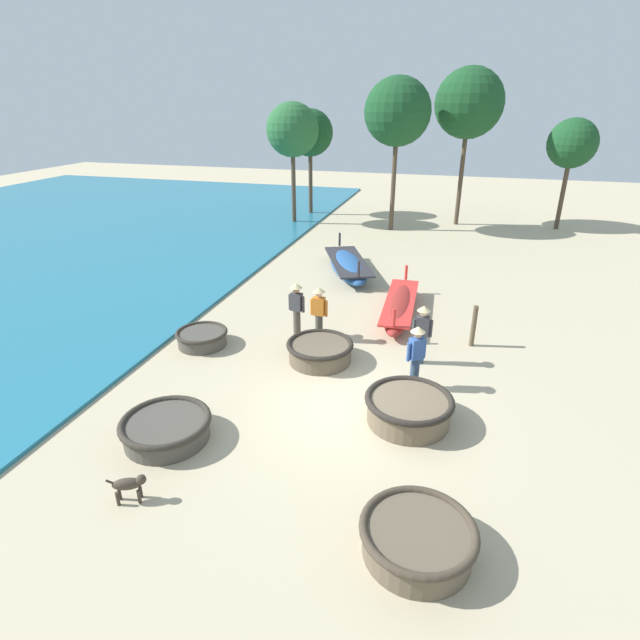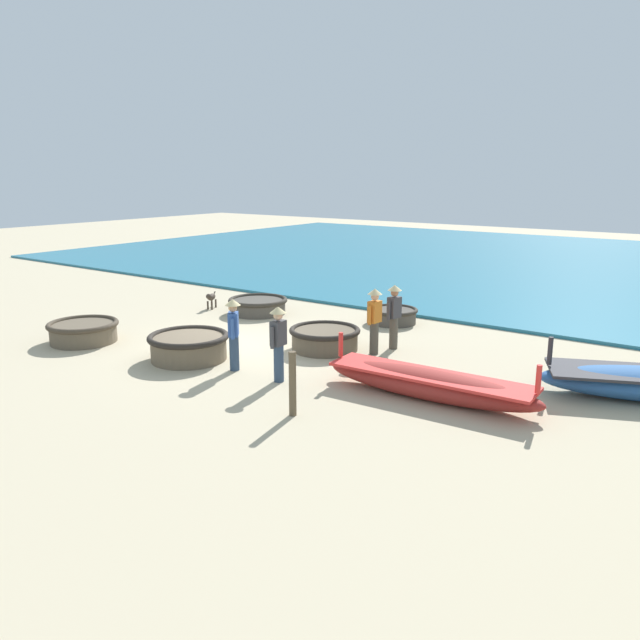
{
  "view_description": "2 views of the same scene",
  "coord_description": "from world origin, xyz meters",
  "px_view_note": "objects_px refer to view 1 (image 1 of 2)",
  "views": [
    {
      "loc": [
        2.04,
        -9.59,
        6.58
      ],
      "look_at": [
        -1.29,
        2.09,
        1.18
      ],
      "focal_mm": 28.0,
      "sensor_mm": 36.0,
      "label": 1
    },
    {
      "loc": [
        11.3,
        10.95,
        4.44
      ],
      "look_at": [
        -1.34,
        1.8,
        0.74
      ],
      "focal_mm": 35.0,
      "sensor_mm": 36.0,
      "label": 2
    }
  ],
  "objects_px": {
    "mooring_post_shoreline": "(474,326)",
    "tree_center": "(310,133)",
    "fisherman_hauling": "(319,310)",
    "long_boat_white_hull": "(400,306)",
    "long_boat_ochre_hull": "(348,266)",
    "tree_left_mid": "(572,144)",
    "coracle_front_left": "(166,428)",
    "dog": "(130,485)",
    "fisherman_with_hat": "(416,353)",
    "coracle_beside_post": "(202,337)",
    "coracle_front_right": "(320,351)",
    "coracle_tilted": "(418,538)",
    "tree_right_mid": "(292,130)",
    "fisherman_by_coracle": "(297,306)",
    "fisherman_crouching": "(422,331)",
    "coracle_far_right": "(409,408)",
    "tree_rightmost": "(469,104)",
    "tree_tall_back": "(398,112)"
  },
  "relations": [
    {
      "from": "mooring_post_shoreline",
      "to": "tree_center",
      "type": "distance_m",
      "value": 19.3
    },
    {
      "from": "fisherman_hauling",
      "to": "long_boat_white_hull",
      "type": "bearing_deg",
      "value": 51.03
    },
    {
      "from": "long_boat_ochre_hull",
      "to": "tree_left_mid",
      "type": "bearing_deg",
      "value": 48.96
    },
    {
      "from": "coracle_front_left",
      "to": "dog",
      "type": "height_order",
      "value": "dog"
    },
    {
      "from": "mooring_post_shoreline",
      "to": "fisherman_with_hat",
      "type": "bearing_deg",
      "value": -116.13
    },
    {
      "from": "coracle_beside_post",
      "to": "tree_center",
      "type": "xyz_separation_m",
      "value": [
        -2.23,
        18.24,
        4.48
      ]
    },
    {
      "from": "long_boat_white_hull",
      "to": "tree_center",
      "type": "distance_m",
      "value": 16.85
    },
    {
      "from": "coracle_front_right",
      "to": "tree_center",
      "type": "distance_m",
      "value": 19.63
    },
    {
      "from": "coracle_tilted",
      "to": "dog",
      "type": "bearing_deg",
      "value": -176.93
    },
    {
      "from": "coracle_beside_post",
      "to": "tree_right_mid",
      "type": "xyz_separation_m",
      "value": [
        -2.43,
        15.6,
        4.79
      ]
    },
    {
      "from": "fisherman_by_coracle",
      "to": "fisherman_crouching",
      "type": "xyz_separation_m",
      "value": [
        3.75,
        -0.73,
        0.0
      ]
    },
    {
      "from": "long_boat_ochre_hull",
      "to": "fisherman_hauling",
      "type": "xyz_separation_m",
      "value": [
        0.57,
        -6.28,
        0.62
      ]
    },
    {
      "from": "coracle_front_left",
      "to": "mooring_post_shoreline",
      "type": "bearing_deg",
      "value": 45.67
    },
    {
      "from": "coracle_beside_post",
      "to": "tree_right_mid",
      "type": "relative_size",
      "value": 0.23
    },
    {
      "from": "coracle_far_right",
      "to": "fisherman_with_hat",
      "type": "height_order",
      "value": "fisherman_with_hat"
    },
    {
      "from": "coracle_far_right",
      "to": "coracle_tilted",
      "type": "bearing_deg",
      "value": -81.08
    },
    {
      "from": "dog",
      "to": "fisherman_by_coracle",
      "type": "bearing_deg",
      "value": 84.71
    },
    {
      "from": "dog",
      "to": "tree_rightmost",
      "type": "relative_size",
      "value": 0.08
    },
    {
      "from": "tree_right_mid",
      "to": "tree_center",
      "type": "xyz_separation_m",
      "value": [
        0.19,
        2.64,
        -0.3
      ]
    },
    {
      "from": "long_boat_ochre_hull",
      "to": "mooring_post_shoreline",
      "type": "height_order",
      "value": "mooring_post_shoreline"
    },
    {
      "from": "fisherman_by_coracle",
      "to": "mooring_post_shoreline",
      "type": "bearing_deg",
      "value": 8.09
    },
    {
      "from": "fisherman_crouching",
      "to": "tree_left_mid",
      "type": "distance_m",
      "value": 18.86
    },
    {
      "from": "coracle_tilted",
      "to": "tree_center",
      "type": "xyz_separation_m",
      "value": [
        -8.99,
        23.89,
        4.43
      ]
    },
    {
      "from": "long_boat_white_hull",
      "to": "fisherman_with_hat",
      "type": "relative_size",
      "value": 2.76
    },
    {
      "from": "tree_center",
      "to": "tree_rightmost",
      "type": "distance_m",
      "value": 8.97
    },
    {
      "from": "coracle_far_right",
      "to": "tree_right_mid",
      "type": "xyz_separation_m",
      "value": [
        -8.64,
        17.75,
        4.69
      ]
    },
    {
      "from": "coracle_front_right",
      "to": "long_boat_ochre_hull",
      "type": "relative_size",
      "value": 0.39
    },
    {
      "from": "coracle_beside_post",
      "to": "long_boat_white_hull",
      "type": "xyz_separation_m",
      "value": [
        5.23,
        3.79,
        0.06
      ]
    },
    {
      "from": "coracle_tilted",
      "to": "long_boat_ochre_hull",
      "type": "xyz_separation_m",
      "value": [
        -4.15,
        13.18,
        0.03
      ]
    },
    {
      "from": "fisherman_crouching",
      "to": "tree_tall_back",
      "type": "height_order",
      "value": "tree_tall_back"
    },
    {
      "from": "fisherman_with_hat",
      "to": "dog",
      "type": "distance_m",
      "value": 6.88
    },
    {
      "from": "tree_right_mid",
      "to": "long_boat_ochre_hull",
      "type": "bearing_deg",
      "value": -58.03
    },
    {
      "from": "tree_right_mid",
      "to": "tree_left_mid",
      "type": "bearing_deg",
      "value": 10.53
    },
    {
      "from": "mooring_post_shoreline",
      "to": "tree_right_mid",
      "type": "xyz_separation_m",
      "value": [
        -9.97,
        13.48,
        4.42
      ]
    },
    {
      "from": "tree_left_mid",
      "to": "coracle_front_right",
      "type": "bearing_deg",
      "value": -114.71
    },
    {
      "from": "tree_center",
      "to": "fisherman_by_coracle",
      "type": "bearing_deg",
      "value": -74.48
    },
    {
      "from": "long_boat_ochre_hull",
      "to": "fisherman_by_coracle",
      "type": "xyz_separation_m",
      "value": [
        -0.16,
        -6.13,
        0.62
      ]
    },
    {
      "from": "tree_right_mid",
      "to": "tree_tall_back",
      "type": "distance_m",
      "value": 5.69
    },
    {
      "from": "coracle_beside_post",
      "to": "coracle_front_right",
      "type": "distance_m",
      "value": 3.56
    },
    {
      "from": "coracle_front_right",
      "to": "tree_left_mid",
      "type": "bearing_deg",
      "value": 65.29
    },
    {
      "from": "coracle_front_right",
      "to": "fisherman_hauling",
      "type": "xyz_separation_m",
      "value": [
        -0.38,
        1.24,
        0.64
      ]
    },
    {
      "from": "coracle_front_right",
      "to": "tree_center",
      "type": "xyz_separation_m",
      "value": [
        -5.79,
        18.23,
        4.42
      ]
    },
    {
      "from": "tree_tall_back",
      "to": "fisherman_crouching",
      "type": "bearing_deg",
      "value": -78.58
    },
    {
      "from": "coracle_far_right",
      "to": "fisherman_crouching",
      "type": "height_order",
      "value": "fisherman_crouching"
    },
    {
      "from": "long_boat_white_hull",
      "to": "tree_tall_back",
      "type": "distance_m",
      "value": 13.23
    },
    {
      "from": "coracle_beside_post",
      "to": "dog",
      "type": "relative_size",
      "value": 2.34
    },
    {
      "from": "fisherman_with_hat",
      "to": "tree_tall_back",
      "type": "relative_size",
      "value": 0.22
    },
    {
      "from": "fisherman_with_hat",
      "to": "fisherman_crouching",
      "type": "bearing_deg",
      "value": 89.24
    },
    {
      "from": "long_boat_white_hull",
      "to": "fisherman_crouching",
      "type": "bearing_deg",
      "value": -72.84
    },
    {
      "from": "long_boat_white_hull",
      "to": "tree_left_mid",
      "type": "height_order",
      "value": "tree_left_mid"
    }
  ]
}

